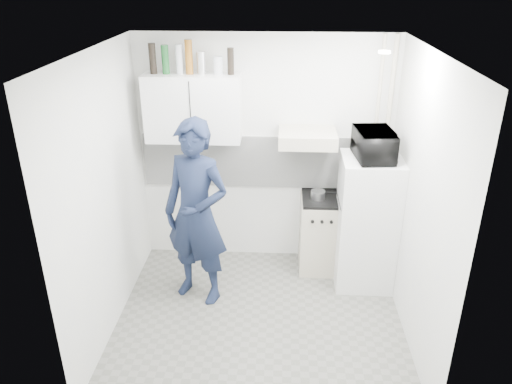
{
  "coord_description": "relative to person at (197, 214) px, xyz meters",
  "views": [
    {
      "loc": [
        0.18,
        -4.0,
        3.21
      ],
      "look_at": [
        -0.05,
        0.3,
        1.25
      ],
      "focal_mm": 35.0,
      "sensor_mm": 36.0,
      "label": 1
    }
  ],
  "objects": [
    {
      "name": "floor",
      "position": [
        0.64,
        -0.37,
        -0.96
      ],
      "size": [
        2.8,
        2.8,
        0.0
      ],
      "primitive_type": "plane",
      "color": "slate",
      "rests_on": "ground"
    },
    {
      "name": "ceiling",
      "position": [
        0.64,
        -0.37,
        1.64
      ],
      "size": [
        2.8,
        2.8,
        0.0
      ],
      "primitive_type": "plane",
      "color": "white",
      "rests_on": "wall_back"
    },
    {
      "name": "wall_back",
      "position": [
        0.64,
        0.88,
        0.34
      ],
      "size": [
        2.8,
        0.0,
        2.8
      ],
      "primitive_type": "plane",
      "rotation": [
        1.57,
        0.0,
        0.0
      ],
      "color": "silver",
      "rests_on": "floor"
    },
    {
      "name": "wall_left",
      "position": [
        -0.76,
        -0.37,
        0.34
      ],
      "size": [
        0.0,
        2.6,
        2.6
      ],
      "primitive_type": "plane",
      "rotation": [
        1.57,
        0.0,
        1.57
      ],
      "color": "silver",
      "rests_on": "floor"
    },
    {
      "name": "wall_right",
      "position": [
        2.04,
        -0.37,
        0.34
      ],
      "size": [
        0.0,
        2.6,
        2.6
      ],
      "primitive_type": "plane",
      "rotation": [
        1.57,
        0.0,
        -1.57
      ],
      "color": "silver",
      "rests_on": "floor"
    },
    {
      "name": "person",
      "position": [
        0.0,
        0.0,
        0.0
      ],
      "size": [
        0.82,
        0.69,
        1.93
      ],
      "primitive_type": "imported",
      "rotation": [
        0.0,
        0.0,
        -0.38
      ],
      "color": "#151D35",
      "rests_on": "floor"
    },
    {
      "name": "stove",
      "position": [
        1.33,
        0.63,
        -0.54
      ],
      "size": [
        0.53,
        0.53,
        0.85
      ],
      "primitive_type": "cube",
      "color": "beige",
      "rests_on": "floor"
    },
    {
      "name": "fridge",
      "position": [
        1.74,
        0.36,
        -0.24
      ],
      "size": [
        0.61,
        0.61,
        1.45
      ],
      "primitive_type": "cube",
      "rotation": [
        0.0,
        0.0,
        -0.01
      ],
      "color": "white",
      "rests_on": "floor"
    },
    {
      "name": "stove_top",
      "position": [
        1.33,
        0.63,
        -0.1
      ],
      "size": [
        0.51,
        0.51,
        0.03
      ],
      "primitive_type": "cube",
      "color": "black",
      "rests_on": "stove"
    },
    {
      "name": "saucepan",
      "position": [
        1.24,
        0.6,
        -0.04
      ],
      "size": [
        0.16,
        0.16,
        0.09
      ],
      "primitive_type": "cylinder",
      "color": "silver",
      "rests_on": "stove_top"
    },
    {
      "name": "microwave",
      "position": [
        1.74,
        0.36,
        0.63
      ],
      "size": [
        0.56,
        0.4,
        0.29
      ],
      "primitive_type": "imported",
      "rotation": [
        0.0,
        0.0,
        1.67
      ],
      "color": "black",
      "rests_on": "fridge"
    },
    {
      "name": "bottle_a",
      "position": [
        -0.49,
        0.7,
        1.39
      ],
      "size": [
        0.07,
        0.07,
        0.3
      ],
      "primitive_type": "cylinder",
      "color": "black",
      "rests_on": "upper_cabinet"
    },
    {
      "name": "bottle_b",
      "position": [
        -0.36,
        0.7,
        1.38
      ],
      "size": [
        0.07,
        0.07,
        0.29
      ],
      "primitive_type": "cylinder",
      "color": "#144C1E",
      "rests_on": "upper_cabinet"
    },
    {
      "name": "bottle_c",
      "position": [
        -0.22,
        0.7,
        1.38
      ],
      "size": [
        0.07,
        0.07,
        0.29
      ],
      "primitive_type": "cylinder",
      "color": "#B2B7BC",
      "rests_on": "upper_cabinet"
    },
    {
      "name": "bottle_d",
      "position": [
        -0.12,
        0.7,
        1.41
      ],
      "size": [
        0.08,
        0.08,
        0.34
      ],
      "primitive_type": "cylinder",
      "color": "brown",
      "rests_on": "upper_cabinet"
    },
    {
      "name": "canister_a",
      "position": [
        -0.0,
        0.7,
        1.35
      ],
      "size": [
        0.09,
        0.09,
        0.22
      ],
      "primitive_type": "cylinder",
      "color": "silver",
      "rests_on": "upper_cabinet"
    },
    {
      "name": "canister_b",
      "position": [
        0.17,
        0.7,
        1.33
      ],
      "size": [
        0.09,
        0.09,
        0.18
      ],
      "primitive_type": "cylinder",
      "color": "#B2B7BC",
      "rests_on": "upper_cabinet"
    },
    {
      "name": "bottle_e",
      "position": [
        0.3,
        0.7,
        1.37
      ],
      "size": [
        0.07,
        0.07,
        0.27
      ],
      "primitive_type": "cylinder",
      "color": "black",
      "rests_on": "upper_cabinet"
    },
    {
      "name": "upper_cabinet",
      "position": [
        -0.11,
        0.7,
        0.89
      ],
      "size": [
        1.0,
        0.35,
        0.7
      ],
      "primitive_type": "cube",
      "color": "white",
      "rests_on": "wall_back"
    },
    {
      "name": "range_hood",
      "position": [
        1.09,
        0.63,
        0.61
      ],
      "size": [
        0.6,
        0.5,
        0.14
      ],
      "primitive_type": "cube",
      "color": "beige",
      "rests_on": "wall_back"
    },
    {
      "name": "backsplash",
      "position": [
        0.64,
        0.86,
        0.24
      ],
      "size": [
        2.74,
        0.03,
        0.6
      ],
      "primitive_type": "cube",
      "color": "white",
      "rests_on": "wall_back"
    },
    {
      "name": "pipe_a",
      "position": [
        1.94,
        0.8,
        0.34
      ],
      "size": [
        0.05,
        0.05,
        2.6
      ],
      "primitive_type": "cylinder",
      "color": "beige",
      "rests_on": "floor"
    },
    {
      "name": "pipe_b",
      "position": [
        1.82,
        0.8,
        0.34
      ],
      "size": [
        0.04,
        0.04,
        2.6
      ],
      "primitive_type": "cylinder",
      "color": "beige",
      "rests_on": "floor"
    },
    {
      "name": "ceiling_spot_fixture",
      "position": [
        1.64,
        -0.17,
        1.61
      ],
      "size": [
        0.1,
        0.1,
        0.02
      ],
      "primitive_type": "cylinder",
      "color": "white",
      "rests_on": "ceiling"
    }
  ]
}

